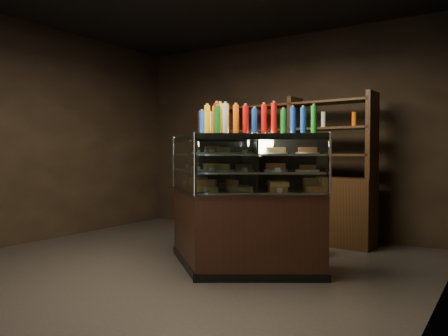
{
  "coord_description": "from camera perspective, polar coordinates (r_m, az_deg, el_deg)",
  "views": [
    {
      "loc": [
        2.97,
        -3.63,
        1.23
      ],
      "look_at": [
        0.5,
        0.14,
        1.07
      ],
      "focal_mm": 35.0,
      "sensor_mm": 36.0,
      "label": 1
    }
  ],
  "objects": [
    {
      "name": "bottles_top",
      "position": [
        4.6,
        1.4,
        6.08
      ],
      "size": [
        1.53,
        0.76,
        0.3
      ],
      "color": "silver",
      "rests_on": "display_case"
    },
    {
      "name": "back_shelving",
      "position": [
        6.24,
        9.21,
        -3.69
      ],
      "size": [
        2.23,
        0.53,
        2.0
      ],
      "rotation": [
        0.0,
        0.0,
        -0.05
      ],
      "color": "black",
      "rests_on": "ground"
    },
    {
      "name": "potted_conifer",
      "position": [
        5.35,
        11.1,
        -6.23
      ],
      "size": [
        0.38,
        0.38,
        0.81
      ],
      "rotation": [
        0.0,
        0.0,
        0.05
      ],
      "color": "black",
      "rests_on": "ground"
    },
    {
      "name": "ground",
      "position": [
        4.84,
        -6.07,
        -12.69
      ],
      "size": [
        5.0,
        5.0,
        0.0
      ],
      "primitive_type": "plane",
      "color": "black",
      "rests_on": "ground"
    },
    {
      "name": "room_shell",
      "position": [
        4.74,
        -6.15,
        10.64
      ],
      "size": [
        5.02,
        5.02,
        3.01
      ],
      "color": "black",
      "rests_on": "ground"
    },
    {
      "name": "display_case",
      "position": [
        4.65,
        1.38,
        -7.3
      ],
      "size": [
        2.05,
        1.35,
        1.42
      ],
      "rotation": [
        0.0,
        0.0,
        -0.07
      ],
      "color": "black",
      "rests_on": "ground"
    },
    {
      "name": "food_display",
      "position": [
        4.59,
        1.36,
        0.33
      ],
      "size": [
        1.7,
        0.91,
        0.44
      ],
      "color": "#CD7F49",
      "rests_on": "display_case"
    }
  ]
}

